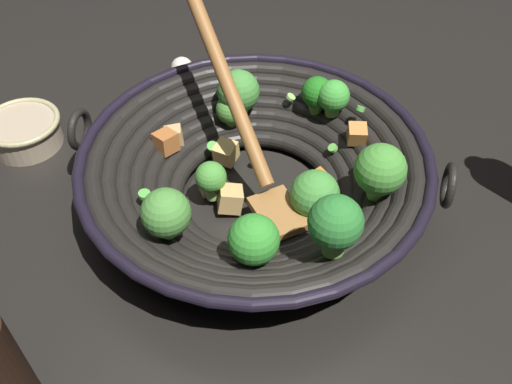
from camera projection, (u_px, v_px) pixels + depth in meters
The scene contains 4 objects.
ground_plane at pixel (255, 201), 0.74m from camera, with size 4.00×4.00×0.00m, color black.
wok at pixel (257, 171), 0.70m from camera, with size 0.45×0.43×0.24m.
prep_bowl at pixel (24, 131), 0.80m from camera, with size 0.11×0.11×0.04m.
garlic_bulb at pixel (182, 68), 0.92m from camera, with size 0.04×0.04×0.04m, color silver.
Camera 1 is at (-0.29, 0.41, 0.54)m, focal length 40.23 mm.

